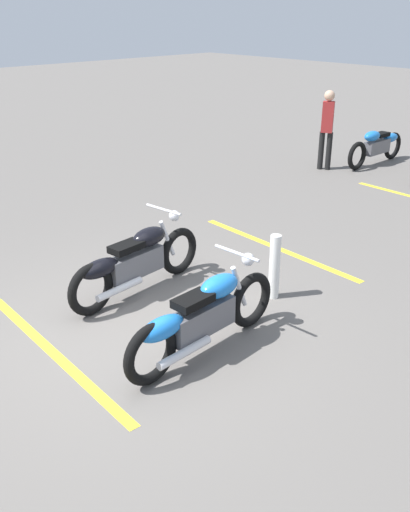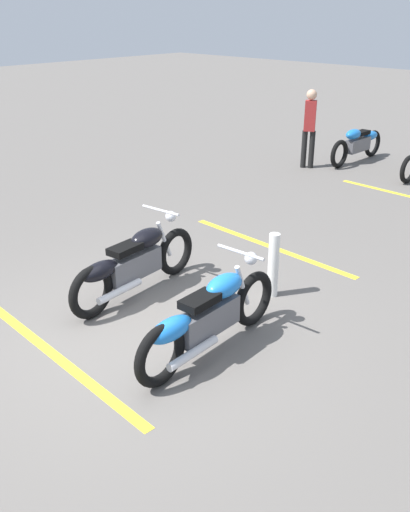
% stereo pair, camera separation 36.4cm
% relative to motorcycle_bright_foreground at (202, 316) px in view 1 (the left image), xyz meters
% --- Properties ---
extents(ground_plane, '(60.00, 60.00, 0.00)m').
position_rel_motorcycle_bright_foreground_xyz_m(ground_plane, '(-0.33, 0.82, -0.46)').
color(ground_plane, '#66605B').
extents(motorcycle_bright_foreground, '(2.23, 0.62, 1.04)m').
position_rel_motorcycle_bright_foreground_xyz_m(motorcycle_bright_foreground, '(0.00, 0.00, 0.00)').
color(motorcycle_bright_foreground, black).
rests_on(motorcycle_bright_foreground, ground).
extents(motorcycle_dark_foreground, '(2.23, 0.62, 1.04)m').
position_rel_motorcycle_bright_foreground_xyz_m(motorcycle_dark_foreground, '(0.34, 1.63, 0.00)').
color(motorcycle_dark_foreground, black).
rests_on(motorcycle_dark_foreground, ground).
extents(motorcycle_row_center, '(2.17, 0.28, 0.82)m').
position_rel_motorcycle_bright_foreground_xyz_m(motorcycle_row_center, '(8.59, 3.09, -0.02)').
color(motorcycle_row_center, black).
rests_on(motorcycle_row_center, ground).
extents(bystander_secondary, '(0.29, 0.31, 1.77)m').
position_rel_motorcycle_bright_foreground_xyz_m(bystander_secondary, '(7.28, 3.65, 0.53)').
color(bystander_secondary, black).
rests_on(bystander_secondary, ground).
extents(bollard_post, '(0.14, 0.14, 0.86)m').
position_rel_motorcycle_bright_foreground_xyz_m(bollard_post, '(1.58, 0.33, -0.03)').
color(bollard_post, white).
rests_on(bollard_post, ground).
extents(parking_stripe_near, '(0.30, 3.20, 0.01)m').
position_rel_motorcycle_bright_foreground_xyz_m(parking_stripe_near, '(-1.18, 1.12, -0.46)').
color(parking_stripe_near, yellow).
rests_on(parking_stripe_near, ground).
extents(parking_stripe_mid, '(0.30, 3.20, 0.01)m').
position_rel_motorcycle_bright_foreground_xyz_m(parking_stripe_mid, '(2.88, 1.36, -0.46)').
color(parking_stripe_mid, yellow).
rests_on(parking_stripe_mid, ground).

